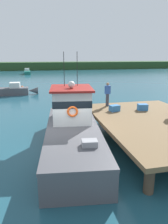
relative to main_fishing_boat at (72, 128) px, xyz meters
name	(u,v)px	position (x,y,z in m)	size (l,w,h in m)	color
ground_plane	(68,148)	(-0.27, -0.29, -1.01)	(200.00, 200.00, 0.00)	#1E4C5B
dock	(155,122)	(4.53, -0.29, 0.07)	(6.00, 9.00, 1.20)	#4C3D2D
main_fishing_boat	(72,128)	(0.00, 0.00, 0.00)	(3.47, 9.95, 4.80)	#4C4C51
crate_stack_mid_dock	(143,107)	(4.85, 1.77, 0.39)	(0.60, 0.44, 0.40)	#3370B2
crate_single_far	(115,108)	(3.02, 1.96, 0.38)	(0.60, 0.44, 0.38)	#3370B2
deckhand_by_the_boat	(108,94)	(3.01, 3.35, 1.05)	(0.36, 0.22, 1.63)	#383842
moored_boat_far_right	(27,72)	(-4.18, 44.83, -0.52)	(1.67, 5.59, 1.41)	#196B5B
moored_boat_far_left	(12,91)	(-4.74, 15.88, -0.50)	(5.81, 1.54, 1.47)	#4C4C51
mooring_buoy_inshore	(22,87)	(-3.86, 20.40, -0.79)	(0.43, 0.43, 0.43)	#EA5B19
mooring_buoy_outer	(14,94)	(-4.54, 15.48, -0.83)	(0.35, 0.35, 0.35)	#EA5B19
mooring_buoy_channel_marker	(58,101)	(0.22, 10.34, -0.78)	(0.45, 0.45, 0.45)	silver
far_shoreline	(41,66)	(-0.27, 61.71, 0.19)	(120.00, 8.00, 2.40)	#284723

